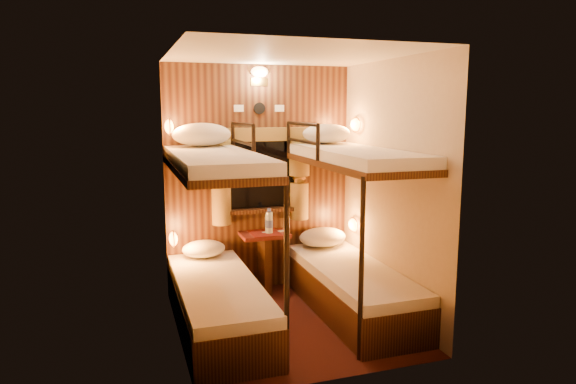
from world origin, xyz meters
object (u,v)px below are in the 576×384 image
object	(u,v)px
table	(265,254)
bottle_left	(269,222)
bunk_right	(352,256)
bunk_left	(217,269)
bottle_right	(268,223)

from	to	relation	value
table	bottle_left	distance (m)	0.35
table	bottle_left	world-z (taller)	bottle_left
bunk_right	bottle_left	bearing A→B (deg)	128.68
bunk_left	bunk_right	xyz separation A→B (m)	(1.30, 0.00, 0.00)
bunk_right	bottle_left	xyz separation A→B (m)	(-0.60, 0.75, 0.21)
bunk_left	bunk_right	bearing A→B (deg)	0.00
bunk_left	table	bearing A→B (deg)	50.33
bunk_right	bottle_left	world-z (taller)	bunk_right
bunk_left	bottle_left	distance (m)	1.04
table	bottle_right	xyz separation A→B (m)	(0.05, 0.06, 0.33)
bottle_left	bunk_left	bearing A→B (deg)	-132.56
bunk_left	bottle_right	xyz separation A→B (m)	(0.70, 0.84, 0.18)
table	bottle_left	size ratio (longest dim) A/B	2.43
bottle_right	bunk_right	bearing A→B (deg)	-54.83
bunk_left	bottle_right	bearing A→B (deg)	50.17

